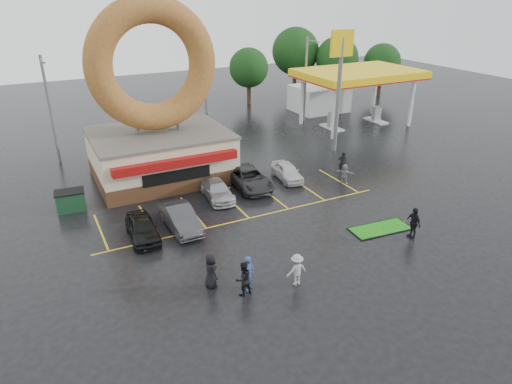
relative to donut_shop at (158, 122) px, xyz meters
name	(u,v)px	position (x,y,z in m)	size (l,w,h in m)	color
ground	(274,242)	(3.00, -12.97, -4.46)	(120.00, 120.00, 0.00)	black
donut_shop	(158,122)	(0.00, 0.00, 0.00)	(10.20, 8.70, 13.50)	#472B19
gas_station	(341,86)	(23.00, 7.97, -0.77)	(12.30, 13.65, 5.90)	silver
shell_sign	(340,69)	(16.00, -0.97, 2.91)	(2.20, 0.36, 10.60)	slate
streetlight_left	(50,108)	(-7.00, 6.95, 0.32)	(0.40, 2.21, 9.00)	slate
streetlight_mid	(206,90)	(7.00, 7.95, 0.32)	(0.40, 2.21, 9.00)	slate
streetlight_right	(306,78)	(19.00, 8.95, 0.32)	(0.40, 2.21, 9.00)	slate
tree_far_a	(337,58)	(29.00, 17.03, 0.72)	(5.60, 5.60, 8.00)	#332114
tree_far_b	(382,62)	(35.00, 15.03, 0.07)	(4.90, 4.90, 7.00)	#332114
tree_far_c	(295,51)	(25.00, 21.03, 1.37)	(6.30, 6.30, 9.00)	#332114
tree_far_d	(249,68)	(17.00, 19.03, 0.07)	(4.90, 4.90, 7.00)	#332114
car_black	(142,228)	(-3.84, -8.97, -3.77)	(1.63, 4.05, 1.38)	black
car_dgrey	(180,218)	(-1.43, -8.85, -3.73)	(1.56, 4.48, 1.48)	#313133
car_silver	(217,190)	(2.33, -5.70, -3.85)	(1.73, 4.27, 1.24)	#9E9DA2
car_grey	(249,178)	(5.22, -4.97, -3.74)	(2.40, 5.20, 1.45)	#292A2C
car_white	(287,171)	(8.57, -4.97, -3.81)	(1.54, 3.84, 1.31)	silver
person_blue	(249,273)	(-0.38, -16.47, -3.51)	(0.70, 0.46, 1.92)	navy
person_blackjkt	(243,279)	(-0.81, -16.67, -3.57)	(0.87, 0.68, 1.79)	black
person_hoodie	(297,270)	(1.95, -17.16, -3.59)	(1.12, 0.65, 1.74)	#999A9C
person_bystander	(211,271)	(-1.97, -15.36, -3.53)	(0.91, 0.59, 1.87)	black
person_cameraman	(413,223)	(10.71, -16.22, -3.49)	(1.15, 0.48, 1.96)	black
person_walker_near	(344,174)	(12.08, -7.65, -3.69)	(1.44, 0.46, 1.55)	gray
person_walker_far	(343,162)	(13.28, -5.78, -3.56)	(0.66, 0.43, 1.80)	black
dumpster	(71,201)	(-7.20, -2.99, -3.81)	(1.80, 1.20, 1.30)	#194225
putting_green	(380,229)	(9.68, -14.61, -4.43)	(4.03, 2.01, 0.49)	black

